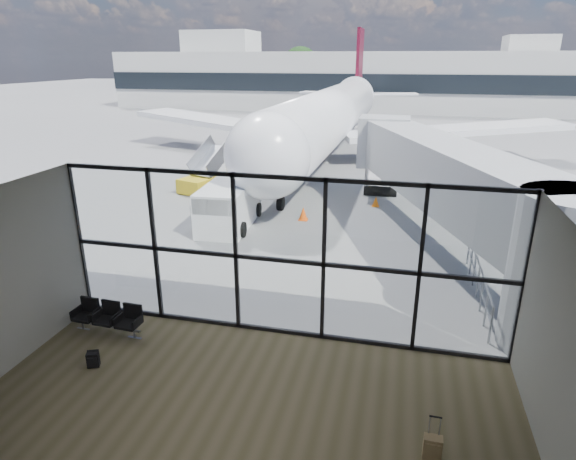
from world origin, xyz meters
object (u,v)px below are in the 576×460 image
at_px(belt_loader, 271,149).
at_px(airliner, 332,115).
at_px(backpack, 93,360).
at_px(seating_row, 109,316).
at_px(service_van, 229,205).
at_px(suitcase, 432,448).
at_px(mobile_stairs, 204,181).

bearing_deg(belt_loader, airliner, 38.76).
relative_size(backpack, airliner, 0.01).
bearing_deg(airliner, seating_row, -93.44).
xyz_separation_m(seating_row, service_van, (0.12, 9.29, 0.50)).
height_order(seating_row, service_van, service_van).
distance_m(suitcase, belt_loader, 29.88).
relative_size(suitcase, mobile_stairs, 0.26).
xyz_separation_m(service_van, mobile_stairs, (-3.54, 5.53, -0.43)).
relative_size(backpack, mobile_stairs, 0.12).
xyz_separation_m(suitcase, service_van, (-8.45, 11.95, 0.71)).
xyz_separation_m(backpack, airliner, (1.50, 28.83, 2.89)).
bearing_deg(backpack, seating_row, 85.80).
bearing_deg(service_van, suitcase, -58.52).
bearing_deg(airliner, mobile_stairs, -112.85).
bearing_deg(mobile_stairs, airliner, 83.77).
relative_size(seating_row, suitcase, 2.15).
distance_m(airliner, belt_loader, 5.37).
distance_m(suitcase, airliner, 30.76).
xyz_separation_m(service_van, belt_loader, (-2.40, 15.90, -0.33)).
bearing_deg(seating_row, suitcase, -14.62).
bearing_deg(airliner, backpack, -92.16).
xyz_separation_m(backpack, belt_loader, (-2.81, 26.75, 0.46)).
bearing_deg(backpack, airliner, 64.21).
bearing_deg(seating_row, backpack, -68.80).
xyz_separation_m(backpack, service_van, (-0.41, 10.86, 0.79)).
distance_m(airliner, mobile_stairs, 13.82).
relative_size(backpack, suitcase, 0.45).
bearing_deg(service_van, backpack, -91.62).
bearing_deg(belt_loader, seating_row, -71.84).
bearing_deg(backpack, service_van, 69.35).
relative_size(seating_row, mobile_stairs, 0.56).
bearing_deg(belt_loader, suitcase, -55.73).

